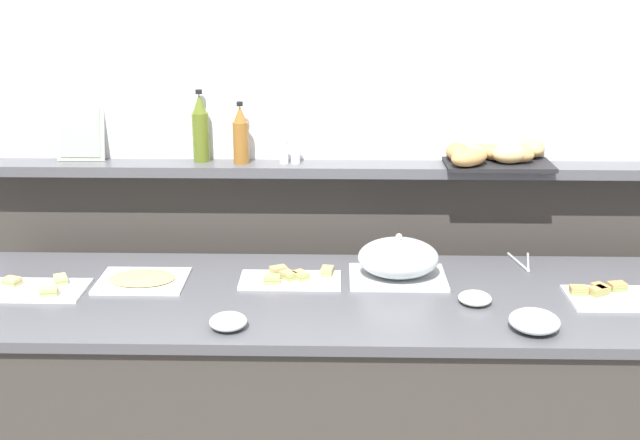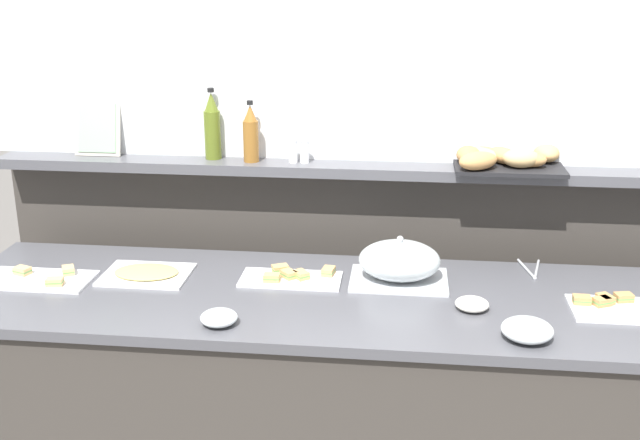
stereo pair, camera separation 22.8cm
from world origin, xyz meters
TOP-DOWN VIEW (x-y plane):
  - ground_plane at (0.00, 0.60)m, footprint 12.00×12.00m
  - buffet_counter at (0.00, 0.00)m, footprint 2.77×0.75m
  - back_ledge_unit at (0.00, 0.55)m, footprint 2.89×0.22m
  - sandwich_platter_side at (-0.23, 0.11)m, footprint 0.35×0.17m
  - sandwich_platter_rear at (0.84, -0.02)m, footprint 0.30×0.20m
  - sandwich_platter_front at (-1.11, 0.01)m, footprint 0.38×0.20m
  - cold_cuts_platter at (-0.75, 0.09)m, footprint 0.31×0.23m
  - serving_cloche at (0.15, 0.14)m, footprint 0.34×0.24m
  - glass_bowl_large at (0.53, -0.26)m, footprint 0.15×0.15m
  - glass_bowl_medium at (-0.40, -0.26)m, footprint 0.12×0.12m
  - condiment_bowl_red at (0.38, -0.07)m, footprint 0.11×0.11m
  - serving_tongs at (0.62, 0.29)m, footprint 0.08×0.18m
  - vinegar_bottle_amber at (-0.44, 0.47)m, footprint 0.06×0.06m
  - olive_oil_bottle at (-0.59, 0.50)m, footprint 0.06×0.06m
  - salt_shaker at (-0.27, 0.47)m, footprint 0.03×0.03m
  - pepper_shaker at (-0.23, 0.47)m, footprint 0.03×0.03m
  - bread_basket at (0.52, 0.47)m, footprint 0.41×0.32m
  - framed_picture at (-1.06, 0.51)m, footprint 0.18×0.06m

SIDE VIEW (x-z plane):
  - ground_plane at x=0.00m, z-range 0.00..0.00m
  - buffet_counter at x=0.00m, z-range 0.00..0.90m
  - back_ledge_unit at x=0.00m, z-range 0.03..1.26m
  - serving_tongs at x=0.62m, z-range 0.90..0.91m
  - sandwich_platter_front at x=-1.11m, z-range 0.89..0.92m
  - cold_cuts_platter at x=-0.75m, z-range 0.90..0.92m
  - sandwich_platter_rear at x=0.84m, z-range 0.89..0.93m
  - sandwich_platter_side at x=-0.23m, z-range 0.89..0.93m
  - condiment_bowl_red at x=0.38m, z-range 0.90..0.94m
  - glass_bowl_medium at x=-0.40m, z-range 0.90..0.94m
  - glass_bowl_large at x=0.53m, z-range 0.89..0.96m
  - serving_cloche at x=0.15m, z-range 0.89..1.06m
  - bread_basket at x=0.52m, z-range 1.23..1.31m
  - salt_shaker at x=-0.27m, z-range 1.23..1.32m
  - pepper_shaker at x=-0.23m, z-range 1.23..1.32m
  - vinegar_bottle_amber at x=-0.44m, z-range 1.22..1.46m
  - framed_picture at x=-1.06m, z-range 1.23..1.45m
  - olive_oil_bottle at x=-0.59m, z-range 1.22..1.49m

